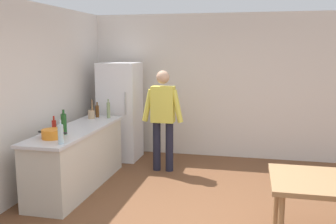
{
  "coord_description": "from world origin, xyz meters",
  "views": [
    {
      "loc": [
        0.49,
        -4.18,
        2.04
      ],
      "look_at": [
        -0.75,
        1.33,
        1.1
      ],
      "focal_mm": 40.4,
      "sensor_mm": 36.0,
      "label": 1
    }
  ],
  "objects_px": {
    "refrigerator": "(120,111)",
    "bottle_water_clear": "(61,134)",
    "bottle_wine_green": "(64,124)",
    "person": "(163,114)",
    "bottle_sauce_red": "(54,126)",
    "bottle_beer_brown": "(97,111)",
    "utensil_jar": "(91,114)",
    "cooking_pot": "(53,134)",
    "bottle_vinegar_tall": "(108,110)"
  },
  "relations": [
    {
      "from": "bottle_sauce_red",
      "to": "bottle_beer_brown",
      "type": "relative_size",
      "value": 0.92
    },
    {
      "from": "refrigerator",
      "to": "bottle_water_clear",
      "type": "height_order",
      "value": "refrigerator"
    },
    {
      "from": "utensil_jar",
      "to": "bottle_sauce_red",
      "type": "bearing_deg",
      "value": -91.78
    },
    {
      "from": "bottle_sauce_red",
      "to": "utensil_jar",
      "type": "bearing_deg",
      "value": 88.22
    },
    {
      "from": "cooking_pot",
      "to": "bottle_vinegar_tall",
      "type": "height_order",
      "value": "bottle_vinegar_tall"
    },
    {
      "from": "refrigerator",
      "to": "utensil_jar",
      "type": "height_order",
      "value": "refrigerator"
    },
    {
      "from": "person",
      "to": "bottle_sauce_red",
      "type": "xyz_separation_m",
      "value": [
        -1.2,
        -1.41,
        0.02
      ]
    },
    {
      "from": "refrigerator",
      "to": "cooking_pot",
      "type": "relative_size",
      "value": 4.5
    },
    {
      "from": "cooking_pot",
      "to": "bottle_beer_brown",
      "type": "height_order",
      "value": "bottle_beer_brown"
    },
    {
      "from": "utensil_jar",
      "to": "bottle_water_clear",
      "type": "relative_size",
      "value": 1.07
    },
    {
      "from": "cooking_pot",
      "to": "bottle_beer_brown",
      "type": "relative_size",
      "value": 1.54
    },
    {
      "from": "utensil_jar",
      "to": "bottle_wine_green",
      "type": "height_order",
      "value": "bottle_wine_green"
    },
    {
      "from": "utensil_jar",
      "to": "bottle_sauce_red",
      "type": "relative_size",
      "value": 1.33
    },
    {
      "from": "cooking_pot",
      "to": "bottle_beer_brown",
      "type": "distance_m",
      "value": 1.57
    },
    {
      "from": "person",
      "to": "bottle_sauce_red",
      "type": "distance_m",
      "value": 1.85
    },
    {
      "from": "refrigerator",
      "to": "bottle_wine_green",
      "type": "bearing_deg",
      "value": -92.52
    },
    {
      "from": "utensil_jar",
      "to": "bottle_beer_brown",
      "type": "relative_size",
      "value": 1.23
    },
    {
      "from": "bottle_water_clear",
      "to": "bottle_sauce_red",
      "type": "xyz_separation_m",
      "value": [
        -0.38,
        0.53,
        -0.03
      ]
    },
    {
      "from": "person",
      "to": "bottle_wine_green",
      "type": "relative_size",
      "value": 5.0
    },
    {
      "from": "person",
      "to": "bottle_sauce_red",
      "type": "height_order",
      "value": "person"
    },
    {
      "from": "bottle_vinegar_tall",
      "to": "utensil_jar",
      "type": "bearing_deg",
      "value": -157.64
    },
    {
      "from": "bottle_sauce_red",
      "to": "bottle_beer_brown",
      "type": "xyz_separation_m",
      "value": [
        0.08,
        1.29,
        0.01
      ]
    },
    {
      "from": "bottle_wine_green",
      "to": "bottle_vinegar_tall",
      "type": "distance_m",
      "value": 1.3
    },
    {
      "from": "cooking_pot",
      "to": "bottle_water_clear",
      "type": "xyz_separation_m",
      "value": [
        0.25,
        -0.24,
        0.07
      ]
    },
    {
      "from": "refrigerator",
      "to": "cooking_pot",
      "type": "height_order",
      "value": "refrigerator"
    },
    {
      "from": "refrigerator",
      "to": "cooking_pot",
      "type": "xyz_separation_m",
      "value": [
        -0.12,
        -2.25,
        0.06
      ]
    },
    {
      "from": "bottle_wine_green",
      "to": "bottle_beer_brown",
      "type": "bearing_deg",
      "value": 93.42
    },
    {
      "from": "refrigerator",
      "to": "bottle_water_clear",
      "type": "distance_m",
      "value": 2.5
    },
    {
      "from": "refrigerator",
      "to": "cooking_pot",
      "type": "distance_m",
      "value": 2.25
    },
    {
      "from": "bottle_wine_green",
      "to": "bottle_water_clear",
      "type": "distance_m",
      "value": 0.55
    },
    {
      "from": "utensil_jar",
      "to": "bottle_wine_green",
      "type": "relative_size",
      "value": 0.94
    },
    {
      "from": "person",
      "to": "bottle_beer_brown",
      "type": "relative_size",
      "value": 6.54
    },
    {
      "from": "person",
      "to": "cooking_pot",
      "type": "relative_size",
      "value": 4.25
    },
    {
      "from": "refrigerator",
      "to": "bottle_beer_brown",
      "type": "xyz_separation_m",
      "value": [
        -0.17,
        -0.68,
        0.11
      ]
    },
    {
      "from": "bottle_wine_green",
      "to": "bottle_vinegar_tall",
      "type": "relative_size",
      "value": 1.06
    },
    {
      "from": "utensil_jar",
      "to": "bottle_beer_brown",
      "type": "height_order",
      "value": "utensil_jar"
    },
    {
      "from": "person",
      "to": "bottle_wine_green",
      "type": "height_order",
      "value": "person"
    },
    {
      "from": "utensil_jar",
      "to": "bottle_vinegar_tall",
      "type": "relative_size",
      "value": 1.0
    },
    {
      "from": "refrigerator",
      "to": "bottle_beer_brown",
      "type": "relative_size",
      "value": 6.92
    },
    {
      "from": "bottle_water_clear",
      "to": "utensil_jar",
      "type": "bearing_deg",
      "value": 101.69
    },
    {
      "from": "cooking_pot",
      "to": "utensil_jar",
      "type": "bearing_deg",
      "value": 93.94
    },
    {
      "from": "utensil_jar",
      "to": "bottle_water_clear",
      "type": "bearing_deg",
      "value": -78.31
    },
    {
      "from": "refrigerator",
      "to": "bottle_sauce_red",
      "type": "xyz_separation_m",
      "value": [
        -0.25,
        -1.97,
        0.1
      ]
    },
    {
      "from": "bottle_water_clear",
      "to": "person",
      "type": "bearing_deg",
      "value": 67.15
    },
    {
      "from": "person",
      "to": "bottle_wine_green",
      "type": "bearing_deg",
      "value": -125.75
    },
    {
      "from": "bottle_beer_brown",
      "to": "bottle_vinegar_tall",
      "type": "bearing_deg",
      "value": -6.79
    },
    {
      "from": "bottle_wine_green",
      "to": "bottle_sauce_red",
      "type": "bearing_deg",
      "value": 169.72
    },
    {
      "from": "bottle_sauce_red",
      "to": "bottle_beer_brown",
      "type": "bearing_deg",
      "value": 86.24
    },
    {
      "from": "bottle_water_clear",
      "to": "bottle_vinegar_tall",
      "type": "bearing_deg",
      "value": 92.8
    },
    {
      "from": "refrigerator",
      "to": "bottle_water_clear",
      "type": "relative_size",
      "value": 6.0
    }
  ]
}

